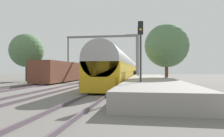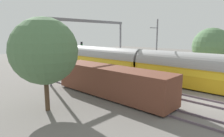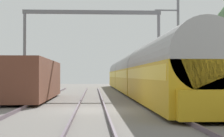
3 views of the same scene
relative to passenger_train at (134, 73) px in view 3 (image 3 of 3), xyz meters
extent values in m
plane|color=slate|center=(-4.25, -18.42, -1.97)|extent=(120.00, 120.00, 0.00)
cube|color=#60515E|center=(-7.78, -18.42, -1.89)|extent=(0.08, 60.00, 0.16)
cube|color=#60515E|center=(-4.96, -18.42, -1.89)|extent=(0.08, 60.00, 0.16)
cube|color=#60515E|center=(-3.53, -18.42, -1.89)|extent=(0.08, 60.00, 0.16)
cube|color=#60515E|center=(-0.72, -18.42, -1.89)|extent=(0.08, 60.00, 0.16)
cube|color=#60515E|center=(0.72, -18.42, -1.89)|extent=(0.08, 60.00, 0.16)
cube|color=gold|center=(0.00, -16.31, -0.71)|extent=(2.90, 16.00, 2.20)
cube|color=gold|center=(0.00, -16.31, -0.08)|extent=(2.93, 15.36, 0.64)
cylinder|color=#9B9B9B|center=(0.00, -16.31, 0.59)|extent=(2.84, 16.00, 2.84)
cube|color=gold|center=(0.00, 0.04, -0.71)|extent=(2.90, 16.00, 2.20)
cube|color=gold|center=(0.00, 0.04, -0.08)|extent=(2.93, 15.36, 0.64)
cylinder|color=#9B9B9B|center=(0.00, 0.04, 0.59)|extent=(2.84, 16.00, 2.84)
cube|color=gold|center=(0.00, 16.39, -0.71)|extent=(2.90, 16.00, 2.20)
cube|color=gold|center=(0.00, 16.39, -0.08)|extent=(2.93, 15.36, 0.64)
cylinder|color=#9B9B9B|center=(0.00, 16.39, 0.59)|extent=(2.84, 16.00, 2.84)
cube|color=gold|center=(0.00, -24.56, -1.26)|extent=(2.40, 0.50, 1.10)
cube|color=brown|center=(-8.49, -10.58, -0.46)|extent=(2.80, 13.00, 2.70)
cube|color=black|center=(-8.49, -10.58, -1.76)|extent=(2.52, 11.96, 0.10)
cylinder|color=black|center=(1.66, -2.60, -1.55)|extent=(0.24, 0.24, 0.85)
cube|color=#232833|center=(1.66, -2.60, -0.80)|extent=(0.46, 0.39, 0.64)
sphere|color=tan|center=(1.66, -2.60, -0.36)|extent=(0.24, 0.24, 0.24)
cylinder|color=#2D2D33|center=(1.92, 7.01, -0.16)|extent=(0.14, 0.14, 3.63)
cube|color=black|center=(1.92, 7.01, 2.10)|extent=(0.36, 0.20, 0.90)
sphere|color=#19D133|center=(1.92, 6.89, 2.03)|extent=(0.16, 0.16, 0.16)
cylinder|color=slate|center=(-10.49, -2.79, 1.78)|extent=(0.28, 0.28, 7.50)
cylinder|color=slate|center=(2.00, -2.79, 1.78)|extent=(0.28, 0.28, 7.50)
cube|color=slate|center=(-4.25, -2.79, 5.71)|extent=(12.89, 0.24, 0.36)
cylinder|color=slate|center=(2.40, -9.11, 2.03)|extent=(0.20, 0.20, 8.00)
cube|color=slate|center=(1.50, -9.11, 4.83)|extent=(1.80, 0.10, 0.10)
camera|label=1|loc=(3.01, -38.11, -0.21)|focal=32.37mm
camera|label=2|loc=(-21.97, -23.32, 3.98)|focal=31.52mm
camera|label=3|loc=(-4.13, -37.50, -0.21)|focal=59.80mm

